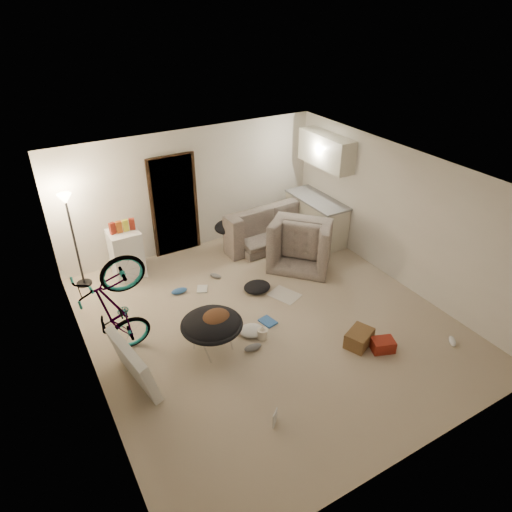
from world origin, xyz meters
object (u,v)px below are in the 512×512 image
kitchen_counter (316,219)px  drink_case_b (383,345)px  sofa (267,226)px  bicycle (119,331)px  drink_case_a (359,338)px  armchair (304,243)px  mini_fridge (126,254)px  juicer (262,333)px  saucer_chair (212,329)px  tv_box (134,364)px  floor_lamp (70,221)px

kitchen_counter → drink_case_b: size_ratio=4.48×
sofa → bicycle: 4.30m
kitchen_counter → drink_case_a: 3.55m
sofa → armchair: bearing=96.2°
mini_fridge → drink_case_b: (2.73, -4.02, -0.37)m
bicycle → mini_fridge: 2.29m
juicer → sofa: bearing=57.5°
drink_case_b → armchair: bearing=100.6°
kitchen_counter → mini_fridge: bearing=172.2°
saucer_chair → drink_case_a: size_ratio=2.11×
tv_box → bicycle: bearing=80.9°
tv_box → drink_case_b: bearing=-28.5°
bicycle → kitchen_counter: bearing=-70.6°
sofa → saucer_chair: saucer_chair is taller
floor_lamp → kitchen_counter: floor_lamp is taller
juicer → mini_fridge: bearing=114.0°
drink_case_b → juicer: juicer is taller
drink_case_b → bicycle: bearing=172.4°
armchair → saucer_chair: (-2.73, -1.50, 0.02)m
armchair → mini_fridge: (-3.22, 1.21, 0.09)m
sofa → drink_case_b: 3.94m
floor_lamp → drink_case_b: size_ratio=5.40×
floor_lamp → kitchen_counter: 4.95m
bicycle → juicer: 2.16m
sofa → drink_case_b: bearing=82.4°
tv_box → drink_case_a: bearing=-25.4°
floor_lamp → mini_fridge: size_ratio=1.94×
floor_lamp → armchair: floor_lamp is taller
bicycle → tv_box: (0.00, -0.64, -0.12)m
floor_lamp → drink_case_b: bearing=-49.2°
bicycle → mini_fridge: bicycle is taller
armchair → saucer_chair: armchair is taller
saucer_chair → tv_box: tv_box is taller
floor_lamp → juicer: (2.11, -2.97, -1.21)m
floor_lamp → drink_case_a: (3.32, -3.85, -1.18)m
saucer_chair → drink_case_a: saucer_chair is taller
bicycle → juicer: bicycle is taller
bicycle → juicer: (2.01, -0.70, -0.38)m
mini_fridge → drink_case_a: bearing=-56.6°
sofa → tv_box: tv_box is taller
drink_case_a → drink_case_b: bearing=-73.0°
sofa → floor_lamp: bearing=-6.0°
sofa → drink_case_b: (-0.31, -3.92, -0.23)m
sofa → armchair: size_ratio=1.92×
kitchen_counter → bicycle: bicycle is taller
sofa → drink_case_a: size_ratio=5.04×
bicycle → mini_fridge: (0.73, 2.17, -0.01)m
mini_fridge → drink_case_b: bearing=-56.1°
bicycle → armchair: bearing=-75.9°
sofa → mini_fridge: 3.05m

